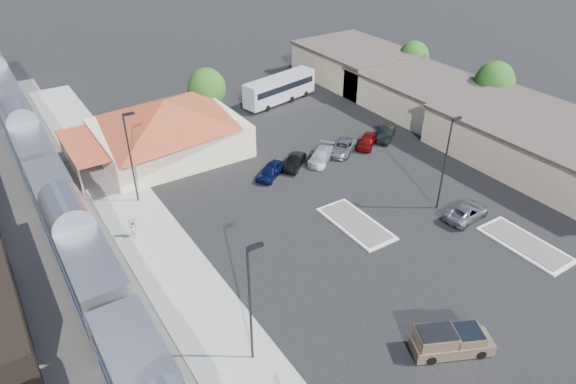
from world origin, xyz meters
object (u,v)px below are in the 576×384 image
pickup_truck (452,341)px  coach_bus (280,88)px  suv (467,212)px  station_depot (167,127)px

pickup_truck → coach_bus: 44.48m
suv → coach_bus: 32.67m
station_depot → coach_bus: 19.13m
pickup_truck → coach_bus: size_ratio=0.48×
station_depot → coach_bus: size_ratio=1.60×
station_depot → coach_bus: station_depot is taller
coach_bus → pickup_truck: bearing=150.1°
suv → coach_bus: bearing=-8.0°
station_depot → suv: bearing=-56.7°
station_depot → pickup_truck: size_ratio=3.34×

